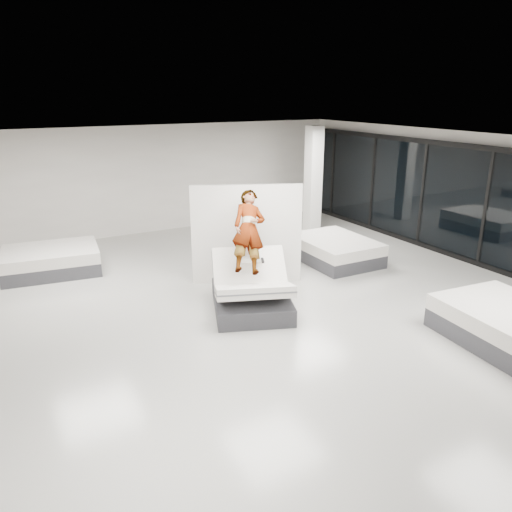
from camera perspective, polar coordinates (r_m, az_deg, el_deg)
name	(u,v)px	position (r m, az deg, el deg)	size (l,w,h in m)	color
room	(276,235)	(9.23, 2.27, 2.36)	(14.00, 14.04, 3.20)	#A9A8A0
hero_bed	(251,292)	(9.85, -0.55, -4.09)	(2.04, 2.31, 1.22)	#313136
person	(249,244)	(9.85, -0.80, 1.39)	(0.67, 0.44, 1.83)	slate
remote	(263,260)	(9.63, 0.76, -0.51)	(0.05, 0.14, 0.03)	black
divider_panel	(247,234)	(11.07, -1.08, 2.48)	(2.45, 0.11, 2.23)	white
flat_bed_right_far	(335,250)	(12.83, 9.00, 0.68)	(1.64, 2.17, 0.59)	#313136
flat_bed_right_near	(511,326)	(9.65, 27.08, -7.18)	(1.91, 2.43, 0.63)	#313136
flat_bed_left_far	(51,260)	(12.86, -22.35, -0.47)	(2.32, 1.85, 0.59)	#313136
column	(313,181)	(15.05, 6.54, 8.53)	(0.40, 0.40, 3.20)	white
storefront_glazing	(486,209)	(13.23, 24.80, 4.94)	(0.12, 13.40, 2.92)	#1A232B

